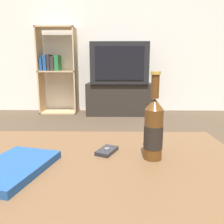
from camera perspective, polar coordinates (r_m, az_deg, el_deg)
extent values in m
cube|color=silver|center=(3.66, -0.77, 20.92)|extent=(8.00, 0.05, 2.60)
cube|color=brown|center=(0.68, -7.92, -17.17)|extent=(1.08, 0.85, 0.04)
cylinder|color=brown|center=(1.16, 20.81, -16.39)|extent=(0.07, 0.07, 0.37)
cube|color=#28231E|center=(3.35, 1.83, 3.51)|extent=(0.97, 0.45, 0.47)
cube|color=black|center=(3.31, 1.89, 12.55)|extent=(0.82, 0.52, 0.58)
cube|color=black|center=(3.05, 1.98, 12.62)|extent=(0.67, 0.01, 0.45)
cube|color=tan|center=(3.59, -18.17, 10.04)|extent=(0.02, 0.30, 1.29)
cube|color=tan|center=(3.45, -9.49, 10.41)|extent=(0.02, 0.30, 1.29)
cube|color=tan|center=(3.58, -13.42, 0.05)|extent=(0.56, 0.30, 0.02)
cube|color=tan|center=(3.51, -13.92, 10.25)|extent=(0.56, 0.30, 0.02)
cube|color=tan|center=(3.56, -14.45, 20.52)|extent=(0.56, 0.30, 0.02)
cube|color=navy|center=(3.58, -17.67, 11.80)|extent=(0.04, 0.21, 0.20)
cube|color=navy|center=(3.56, -16.80, 12.16)|extent=(0.05, 0.21, 0.23)
cube|color=#2D2828|center=(3.54, -15.94, 12.25)|extent=(0.04, 0.21, 0.24)
cube|color=#2D2828|center=(3.53, -15.04, 12.08)|extent=(0.06, 0.21, 0.21)
cube|color=#236B38|center=(3.51, -13.96, 12.31)|extent=(0.06, 0.21, 0.23)
cylinder|color=#563314|center=(0.75, 10.73, -5.78)|extent=(0.06, 0.06, 0.17)
cylinder|color=black|center=(0.75, 10.71, -6.41)|extent=(0.06, 0.06, 0.08)
cone|color=#563314|center=(0.72, 11.05, 2.10)|extent=(0.06, 0.06, 0.04)
cylinder|color=#563314|center=(0.72, 11.22, 6.55)|extent=(0.03, 0.03, 0.08)
cylinder|color=#B79333|center=(0.71, 11.36, 9.98)|extent=(0.03, 0.03, 0.01)
cube|color=#232328|center=(0.81, -1.35, -10.10)|extent=(0.09, 0.11, 0.01)
cylinder|color=slate|center=(0.81, -1.35, -9.54)|extent=(0.02, 0.02, 0.00)
cube|color=navy|center=(0.74, -24.44, -13.07)|extent=(0.24, 0.30, 0.02)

